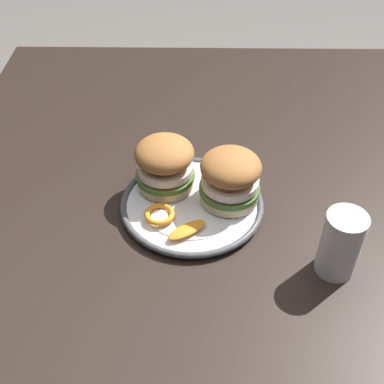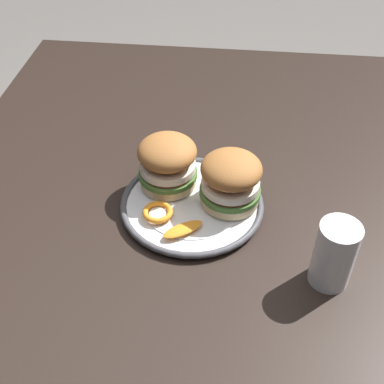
{
  "view_description": "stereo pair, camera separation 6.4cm",
  "coord_description": "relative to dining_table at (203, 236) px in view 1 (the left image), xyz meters",
  "views": [
    {
      "loc": [
        -0.69,
        0.01,
        1.42
      ],
      "look_at": [
        -0.02,
        0.02,
        0.81
      ],
      "focal_mm": 46.87,
      "sensor_mm": 36.0,
      "label": 1
    },
    {
      "loc": [
        -0.68,
        -0.05,
        1.42
      ],
      "look_at": [
        -0.02,
        0.02,
        0.81
      ],
      "focal_mm": 46.87,
      "sensor_mm": 36.0,
      "label": 2
    }
  ],
  "objects": [
    {
      "name": "drinking_glass",
      "position": [
        -0.16,
        -0.21,
        0.15
      ],
      "size": [
        0.06,
        0.06,
        0.12
      ],
      "color": "white",
      "rests_on": "dining_table"
    },
    {
      "name": "orange_peel_strip_long",
      "position": [
        -0.09,
        0.03,
        0.12
      ],
      "size": [
        0.07,
        0.08,
        0.01
      ],
      "color": "orange",
      "rests_on": "dinner_plate"
    },
    {
      "name": "sandwich_half_right",
      "position": [
        -0.01,
        -0.05,
        0.16
      ],
      "size": [
        0.15,
        0.15,
        0.1
      ],
      "color": "beige",
      "rests_on": "dinner_plate"
    },
    {
      "name": "sandwich_half_left",
      "position": [
        0.03,
        0.07,
        0.16
      ],
      "size": [
        0.14,
        0.14,
        0.1
      ],
      "color": "beige",
      "rests_on": "dinner_plate"
    },
    {
      "name": "dining_table",
      "position": [
        0.0,
        0.0,
        0.0
      ],
      "size": [
        1.27,
        1.06,
        0.77
      ],
      "color": "black",
      "rests_on": "ground"
    },
    {
      "name": "orange_peel_curled",
      "position": [
        -0.06,
        0.08,
        0.12
      ],
      "size": [
        0.07,
        0.07,
        0.01
      ],
      "color": "orange",
      "rests_on": "dinner_plate"
    },
    {
      "name": "dinner_plate",
      "position": [
        -0.02,
        0.02,
        0.11
      ],
      "size": [
        0.27,
        0.27,
        0.02
      ],
      "color": "white",
      "rests_on": "dining_table"
    }
  ]
}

